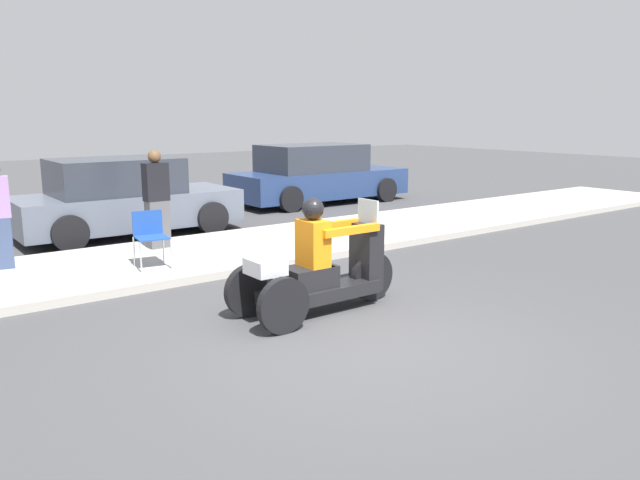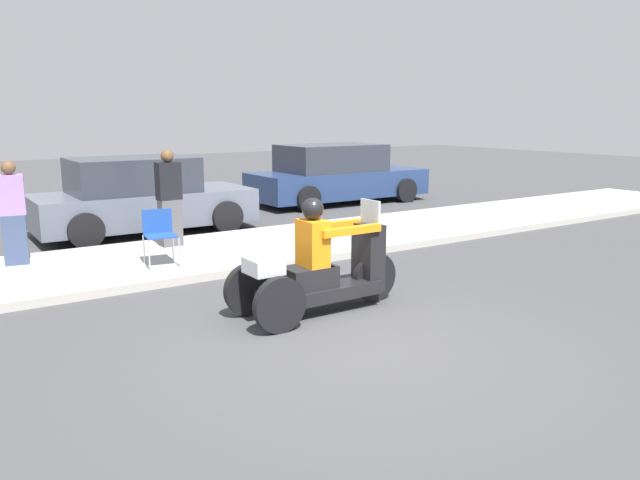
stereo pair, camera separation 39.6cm
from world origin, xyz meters
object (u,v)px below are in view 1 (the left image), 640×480
Objects in this scene: motorcycle_trike at (320,272)px; folding_chair_curbside at (150,233)px; spectator_with_child at (157,201)px; parked_car_lot_left at (317,175)px; parked_car_lot_right at (124,199)px.

motorcycle_trike is 3.11m from folding_chair_curbside.
spectator_with_child reaches higher than folding_chair_curbside.
folding_chair_curbside is 7.93m from parked_car_lot_left.
motorcycle_trike is 9.37m from parked_car_lot_left.
folding_chair_curbside is 3.33m from parked_car_lot_right.
parked_car_lot_right is (0.16, 2.05, -0.20)m from spectator_with_child.
spectator_with_child is at bearing 62.96° from folding_chair_curbside.
folding_chair_curbside is (-0.93, 2.96, 0.13)m from motorcycle_trike.
parked_car_lot_left is at bearing 13.50° from parked_car_lot_right.
parked_car_lot_right is at bearing 76.71° from folding_chair_curbside.
parked_car_lot_right is at bearing 91.55° from motorcycle_trike.
parked_car_lot_right reaches higher than folding_chair_curbside.
folding_chair_curbside is 0.17× the size of parked_car_lot_left.
motorcycle_trike is 1.35× the size of spectator_with_child.
parked_car_lot_right is (0.76, 3.24, 0.09)m from folding_chair_curbside.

